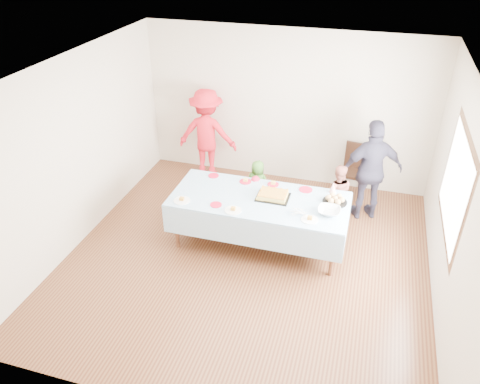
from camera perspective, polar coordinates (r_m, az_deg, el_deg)
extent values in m
plane|color=#492415|center=(6.76, 0.84, -8.04)|extent=(5.00, 5.00, 0.00)
cube|color=beige|center=(8.22, 5.70, 10.15)|extent=(5.00, 0.04, 2.70)
cube|color=beige|center=(4.12, -8.75, -14.42)|extent=(5.00, 0.04, 2.70)
cube|color=beige|center=(7.01, -19.22, 4.71)|extent=(0.04, 5.00, 2.70)
cube|color=beige|center=(5.94, 24.85, -1.46)|extent=(0.04, 5.00, 2.70)
cube|color=white|center=(5.47, 1.06, 14.48)|extent=(5.00, 5.00, 0.04)
cube|color=#472B16|center=(6.04, 24.71, 0.76)|extent=(0.03, 1.75, 1.35)
cylinder|color=#542E1C|center=(6.82, -7.76, -4.13)|extent=(0.06, 0.06, 0.73)
cylinder|color=#542E1C|center=(6.37, 11.24, -7.36)|extent=(0.06, 0.06, 0.73)
cylinder|color=#542E1C|center=(7.46, -5.24, -0.58)|extent=(0.06, 0.06, 0.73)
cylinder|color=#542E1C|center=(7.05, 12.03, -3.26)|extent=(0.06, 0.06, 0.73)
cube|color=#542E1C|center=(6.62, 2.38, -1.01)|extent=(2.40, 1.00, 0.04)
cube|color=white|center=(6.61, 2.38, -0.82)|extent=(2.50, 1.10, 0.01)
cube|color=black|center=(6.63, 4.02, -0.64)|extent=(0.46, 0.35, 0.01)
cube|color=#D4C250|center=(6.61, 4.03, -0.38)|extent=(0.39, 0.29, 0.06)
cube|color=#B37529|center=(6.59, 4.05, -0.12)|extent=(0.39, 0.29, 0.01)
cylinder|color=black|center=(6.64, 11.47, -1.18)|extent=(0.34, 0.34, 0.02)
sphere|color=tan|center=(6.61, 12.29, -0.91)|extent=(0.08, 0.08, 0.08)
sphere|color=tan|center=(6.68, 11.98, -0.51)|extent=(0.08, 0.08, 0.08)
sphere|color=tan|center=(6.68, 11.21, -0.40)|extent=(0.08, 0.08, 0.08)
sphere|color=tan|center=(6.62, 10.74, -0.68)|extent=(0.08, 0.08, 0.08)
sphere|color=tan|center=(6.55, 11.05, -1.09)|extent=(0.08, 0.08, 0.08)
sphere|color=tan|center=(6.54, 11.83, -1.21)|extent=(0.08, 0.08, 0.08)
sphere|color=tan|center=(6.61, 11.52, -0.80)|extent=(0.08, 0.08, 0.08)
imported|color=silver|center=(6.37, 10.80, -2.30)|extent=(0.31, 0.31, 0.08)
cone|color=white|center=(6.83, 11.27, 0.55)|extent=(0.09, 0.09, 0.16)
cylinder|color=red|center=(7.17, -3.25, 2.01)|extent=(0.16, 0.16, 0.01)
cylinder|color=red|center=(7.00, 0.66, 1.29)|extent=(0.18, 0.18, 0.01)
cylinder|color=red|center=(6.94, 4.06, 0.93)|extent=(0.17, 0.17, 0.01)
cylinder|color=red|center=(6.86, 8.02, 0.29)|extent=(0.20, 0.20, 0.01)
cylinder|color=red|center=(6.46, -2.95, -1.56)|extent=(0.16, 0.16, 0.01)
cylinder|color=white|center=(6.59, -7.10, -1.03)|extent=(0.23, 0.23, 0.01)
cylinder|color=white|center=(6.33, -0.85, -2.25)|extent=(0.23, 0.23, 0.01)
cylinder|color=white|center=(6.21, 8.49, -3.34)|extent=(0.23, 0.23, 0.01)
cylinder|color=black|center=(8.20, 11.97, 0.63)|extent=(0.03, 0.03, 0.41)
cylinder|color=black|center=(8.15, 14.27, 0.13)|extent=(0.03, 0.03, 0.41)
cylinder|color=black|center=(8.49, 12.52, 1.69)|extent=(0.03, 0.03, 0.41)
cylinder|color=black|center=(8.44, 14.75, 1.21)|extent=(0.03, 0.03, 0.41)
cube|color=black|center=(8.21, 13.56, 2.26)|extent=(0.45, 0.45, 0.05)
cube|color=black|center=(8.26, 14.05, 4.35)|extent=(0.40, 0.09, 0.47)
imported|color=red|center=(7.27, 1.86, -0.89)|extent=(0.35, 0.28, 0.83)
imported|color=#3D7527|center=(7.70, 2.12, 1.02)|extent=(0.44, 0.32, 0.82)
imported|color=#BC6A58|center=(7.46, 11.73, -0.12)|extent=(0.52, 0.43, 0.96)
imported|color=red|center=(8.49, -4.04, 7.10)|extent=(1.11, 0.69, 1.65)
imported|color=#2D2A3A|center=(7.49, 15.72, 2.52)|extent=(1.05, 0.74, 1.65)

